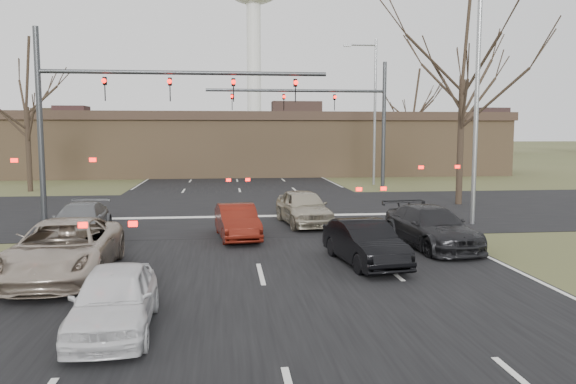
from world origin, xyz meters
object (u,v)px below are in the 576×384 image
building (258,143)px  mast_arm_near (120,99)px  mast_arm_far (340,110)px  streetlight_right_near (473,84)px  car_black_hatch (365,243)px  car_white_sedan (114,299)px  car_red_ahead (237,222)px  car_silver_ahead (304,207)px  car_charcoal_sedan (431,227)px  streetlight_right_far (372,104)px  car_grey_ahead (80,221)px  car_silver_suv (63,249)px

building → mast_arm_near: bearing=-106.1°
building → mast_arm_far: (4.18, -15.00, 2.35)m
streetlight_right_near → car_black_hatch: bearing=-133.4°
car_white_sedan → car_black_hatch: size_ratio=0.96×
car_red_ahead → car_silver_ahead: car_silver_ahead is taller
streetlight_right_near → car_charcoal_sedan: size_ratio=2.20×
car_charcoal_sedan → mast_arm_far: bearing=81.6°
car_black_hatch → car_red_ahead: size_ratio=1.04×
streetlight_right_near → streetlight_right_far: size_ratio=1.00×
car_charcoal_sedan → car_red_ahead: 6.60m
building → car_silver_ahead: bearing=-89.6°
mast_arm_near → car_grey_ahead: mast_arm_near is taller
car_red_ahead → car_silver_ahead: (2.71, 2.56, 0.11)m
car_charcoal_sedan → car_grey_ahead: 12.08m
car_grey_ahead → mast_arm_near: bearing=77.8°
car_silver_suv → car_white_sedan: (2.07, -4.19, -0.11)m
car_silver_suv → car_black_hatch: bearing=1.8°
car_red_ahead → building: bearing=78.8°
mast_arm_far → car_charcoal_sedan: size_ratio=2.44×
streetlight_right_far → car_black_hatch: streetlight_right_far is taller
building → car_red_ahead: 30.05m
car_red_ahead → car_silver_suv: bearing=-140.1°
mast_arm_far → car_charcoal_sedan: mast_arm_far is taller
car_charcoal_sedan → car_silver_ahead: 5.92m
car_charcoal_sedan → car_silver_ahead: car_silver_ahead is taller
streetlight_right_near → streetlight_right_far: same height
streetlight_right_near → car_charcoal_sedan: (-3.11, -4.09, -4.93)m
car_charcoal_sedan → car_red_ahead: bearing=153.6°
car_silver_suv → car_black_hatch: 8.08m
mast_arm_near → streetlight_right_far: size_ratio=1.21×
building → streetlight_right_near: bearing=-76.3°
car_silver_suv → car_white_sedan: bearing=-65.5°
car_white_sedan → car_red_ahead: (2.50, 8.97, -0.02)m
streetlight_right_far → car_white_sedan: size_ratio=2.75×
streetlight_right_near → car_silver_ahead: 8.24m
streetlight_right_near → car_silver_suv: size_ratio=1.90×
building → streetlight_right_near: 28.97m
streetlight_right_near → car_silver_ahead: size_ratio=2.40×
car_black_hatch → car_grey_ahead: 10.30m
car_silver_suv → car_charcoal_sedan: size_ratio=1.16×
car_red_ahead → streetlight_right_far: bearing=56.1°
streetlight_right_near → car_silver_ahead: bearing=174.1°
car_black_hatch → car_charcoal_sedan: (2.72, 2.07, 0.04)m
car_silver_suv → car_white_sedan: size_ratio=1.45×
car_silver_ahead → car_red_ahead: bearing=-143.3°
mast_arm_far → streetlight_right_far: 5.12m
car_charcoal_sedan → car_red_ahead: car_charcoal_sedan is taller
car_red_ahead → car_silver_ahead: bearing=36.9°
mast_arm_near → building: bearing=73.9°
car_black_hatch → car_silver_ahead: size_ratio=0.91×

